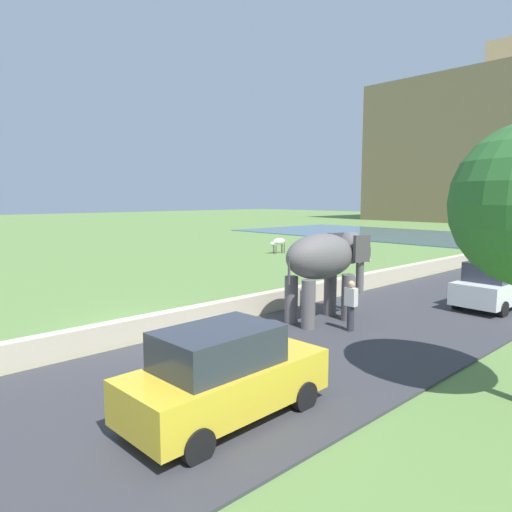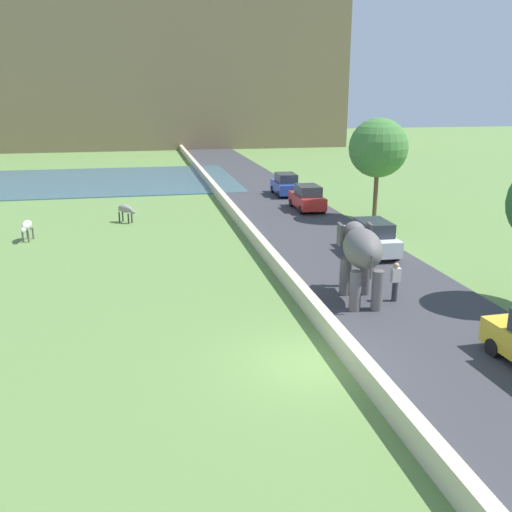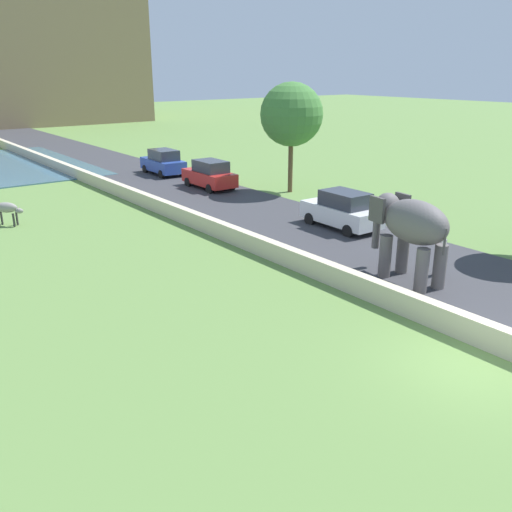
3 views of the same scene
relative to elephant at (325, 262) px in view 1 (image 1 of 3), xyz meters
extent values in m
plane|color=#608442|center=(-3.45, -4.80, -2.04)|extent=(220.00, 220.00, 0.00)
cube|color=beige|center=(-2.25, 13.20, -1.67)|extent=(0.40, 110.00, 0.74)
cube|color=#426B84|center=(-17.45, 34.55, -2.00)|extent=(36.00, 18.00, 0.08)
cylinder|color=tan|center=(-22.06, 76.24, 24.69)|extent=(4.61, 4.61, 5.05)
ellipsoid|color=#605B5B|center=(-0.03, -0.22, 0.20)|extent=(1.75, 2.86, 1.50)
cylinder|color=#605B5B|center=(-0.33, 0.70, -1.24)|extent=(0.44, 0.44, 1.60)
cylinder|color=#605B5B|center=(0.50, 0.59, -1.24)|extent=(0.44, 0.44, 1.60)
cylinder|color=#605B5B|center=(-0.56, -1.04, -1.24)|extent=(0.44, 0.44, 1.60)
cylinder|color=#605B5B|center=(0.27, -1.15, -1.24)|extent=(0.44, 0.44, 1.60)
ellipsoid|color=#605B5B|center=(0.16, 1.18, 0.39)|extent=(1.11, 1.03, 1.10)
cube|color=#484444|center=(-0.45, 1.13, 0.43)|extent=(0.21, 0.71, 0.90)
cube|color=#484444|center=(0.74, 0.97, 0.43)|extent=(0.21, 0.71, 0.90)
cylinder|color=#605B5B|center=(0.22, 1.65, -0.50)|extent=(0.28, 0.28, 1.50)
cone|color=silver|center=(-0.01, 1.61, -0.05)|extent=(0.19, 0.57, 0.17)
cone|color=silver|center=(0.43, 1.55, -0.05)|extent=(0.19, 0.57, 0.17)
cylinder|color=#484444|center=(-0.21, -1.53, -0.15)|extent=(0.08, 0.08, 0.90)
cylinder|color=#33333D|center=(1.34, -0.41, -1.61)|extent=(0.22, 0.22, 0.85)
cube|color=silver|center=(1.34, -0.41, -0.91)|extent=(0.36, 0.22, 0.56)
sphere|color=tan|center=(1.34, -0.41, -0.52)|extent=(0.22, 0.22, 0.22)
cube|color=gold|center=(3.12, -6.78, -1.34)|extent=(1.82, 4.05, 0.80)
cube|color=#2D333D|center=(3.13, -6.98, -0.59)|extent=(1.51, 2.24, 0.70)
cylinder|color=black|center=(2.27, -5.50, -1.74)|extent=(0.20, 0.61, 0.60)
cylinder|color=black|center=(3.89, -5.45, -1.74)|extent=(0.20, 0.61, 0.60)
cylinder|color=black|center=(2.35, -8.10, -1.74)|extent=(0.20, 0.61, 0.60)
cylinder|color=black|center=(3.97, -8.05, -1.74)|extent=(0.20, 0.61, 0.60)
cube|color=white|center=(3.12, 6.23, -1.34)|extent=(1.83, 4.05, 0.80)
cube|color=#2D333D|center=(3.11, 6.03, -0.59)|extent=(1.52, 2.25, 0.70)
cylinder|color=black|center=(2.35, 7.55, -1.74)|extent=(0.20, 0.61, 0.60)
cylinder|color=black|center=(2.27, 4.96, -1.74)|extent=(0.20, 0.61, 0.60)
cylinder|color=black|center=(3.89, 4.90, -1.74)|extent=(0.20, 0.61, 0.60)
ellipsoid|color=silver|center=(-14.52, 12.70, -1.14)|extent=(0.59, 1.15, 0.50)
cylinder|color=#595753|center=(-14.42, 12.30, -1.71)|extent=(0.10, 0.10, 0.65)
cylinder|color=#595753|center=(-14.73, 12.34, -1.71)|extent=(0.10, 0.10, 0.65)
cylinder|color=#595753|center=(-14.31, 13.06, -1.71)|extent=(0.10, 0.10, 0.65)
cylinder|color=#595753|center=(-14.61, 13.11, -1.71)|extent=(0.10, 0.10, 0.65)
ellipsoid|color=silver|center=(-14.61, 12.08, -1.29)|extent=(0.29, 0.43, 0.26)
cone|color=beige|center=(-14.52, 12.06, -1.12)|extent=(0.04, 0.04, 0.12)
cone|color=beige|center=(-14.70, 12.09, -1.12)|extent=(0.04, 0.04, 0.12)
cylinder|color=#595753|center=(-14.44, 13.24, -1.34)|extent=(0.04, 0.04, 0.45)
ellipsoid|color=gray|center=(-9.26, 16.26, -1.14)|extent=(1.11, 1.07, 0.50)
cylinder|color=#373533|center=(-8.87, 16.11, -1.71)|extent=(0.10, 0.10, 0.65)
cylinder|color=#373533|center=(-9.08, 15.89, -1.71)|extent=(0.10, 0.10, 0.65)
cylinder|color=#373533|center=(-9.44, 16.63, -1.71)|extent=(0.10, 0.10, 0.65)
cylinder|color=#373533|center=(-9.64, 16.41, -1.71)|extent=(0.10, 0.10, 0.65)
ellipsoid|color=gray|center=(-8.79, 15.83, -1.29)|extent=(0.46, 0.45, 0.26)
cone|color=beige|center=(-8.73, 15.90, -1.12)|extent=(0.04, 0.04, 0.12)
cone|color=beige|center=(-8.85, 15.77, -1.12)|extent=(0.04, 0.04, 0.12)
cylinder|color=#373533|center=(-9.65, 16.62, -1.34)|extent=(0.04, 0.04, 0.45)
camera|label=1|loc=(9.57, -12.03, 2.11)|focal=32.68mm
camera|label=2|loc=(-8.22, -19.86, 5.95)|focal=39.78mm
camera|label=3|loc=(-15.30, -11.30, 5.14)|focal=38.69mm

